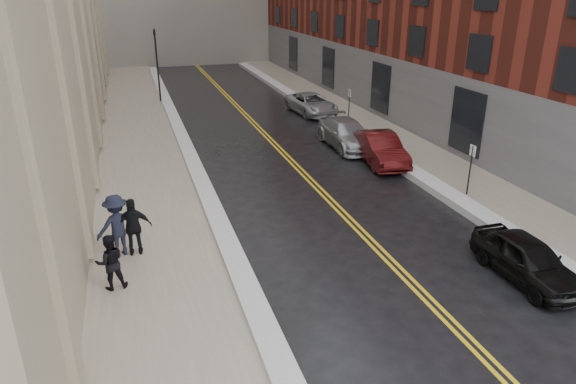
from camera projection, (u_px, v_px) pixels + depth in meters
ground at (380, 368)px, 11.64m from camera, size 160.00×160.00×0.00m
sidewalk_left at (143, 164)px, 24.53m from camera, size 4.00×64.00×0.15m
sidewalk_right at (396, 141)px, 28.24m from camera, size 3.00×64.00×0.15m
lane_stripe_a at (281, 153)px, 26.45m from camera, size 0.12×64.00×0.01m
lane_stripe_b at (285, 152)px, 26.51m from camera, size 0.12×64.00×0.01m
snow_ridge_left at (191, 159)px, 25.14m from camera, size 0.70×60.80×0.26m
snow_ridge_right at (365, 142)px, 27.70m from camera, size 0.85×60.80×0.30m
traffic_signal at (157, 60)px, 36.30m from camera, size 0.18×0.15×5.20m
parking_sign_near at (470, 166)px, 20.38m from camera, size 0.06×0.35×2.23m
parking_sign_far at (349, 104)px, 30.99m from camera, size 0.06×0.35×2.23m
car_black at (527, 259)px, 14.93m from camera, size 1.54×3.80×1.29m
car_maroon at (380, 149)px, 24.64m from camera, size 2.07×4.62×1.47m
car_silver_near at (347, 134)px, 27.17m from camera, size 2.02×4.92×1.43m
car_silver_far at (311, 104)px, 34.19m from camera, size 2.66×4.97×1.33m
pedestrian_a at (110, 262)px, 14.13m from camera, size 0.86×0.70×1.64m
pedestrian_b at (117, 225)px, 15.85m from camera, size 1.46×1.11×2.01m
pedestrian_c at (134, 227)px, 15.91m from camera, size 1.11×0.48×1.87m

